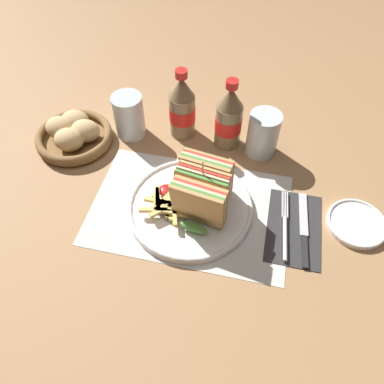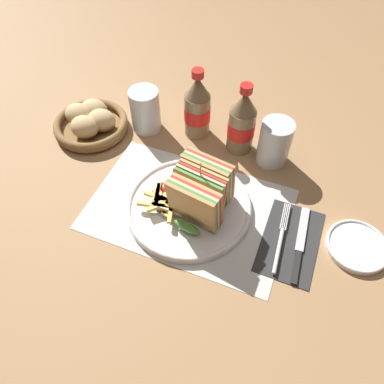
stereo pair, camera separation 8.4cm
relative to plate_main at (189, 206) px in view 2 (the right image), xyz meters
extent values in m
plane|color=#9E754C|center=(-0.03, -0.02, -0.01)|extent=(4.00, 4.00, 0.00)
cube|color=silver|center=(0.00, 0.00, -0.01)|extent=(0.45, 0.30, 0.00)
cylinder|color=white|center=(0.00, 0.00, 0.00)|extent=(0.29, 0.29, 0.01)
torus|color=white|center=(0.00, 0.00, 0.00)|extent=(0.29, 0.29, 0.01)
cube|color=tan|center=(0.03, -0.05, 0.07)|extent=(0.12, 0.04, 0.11)
cube|color=#518E3D|center=(0.03, -0.04, 0.07)|extent=(0.12, 0.04, 0.11)
cube|color=beige|center=(0.03, -0.03, 0.07)|extent=(0.12, 0.04, 0.11)
cube|color=red|center=(0.03, -0.03, 0.06)|extent=(0.12, 0.04, 0.11)
cube|color=tan|center=(0.03, -0.02, 0.06)|extent=(0.12, 0.04, 0.11)
ellipsoid|color=#518E3D|center=(0.02, -0.07, 0.02)|extent=(0.06, 0.03, 0.02)
cube|color=tan|center=(0.02, -0.02, 0.06)|extent=(0.12, 0.04, 0.11)
cube|color=#518E3D|center=(0.02, -0.01, 0.06)|extent=(0.12, 0.04, 0.11)
cube|color=beige|center=(0.03, -0.01, 0.07)|extent=(0.12, 0.04, 0.11)
cube|color=red|center=(0.03, 0.00, 0.07)|extent=(0.12, 0.04, 0.11)
cube|color=tan|center=(0.03, 0.01, 0.07)|extent=(0.12, 0.04, 0.11)
ellipsoid|color=#518E3D|center=(0.02, -0.02, 0.02)|extent=(0.06, 0.03, 0.02)
cube|color=tan|center=(0.03, 0.03, 0.07)|extent=(0.12, 0.04, 0.11)
cube|color=#518E3D|center=(0.03, 0.04, 0.07)|extent=(0.12, 0.04, 0.11)
cube|color=beige|center=(0.03, 0.05, 0.07)|extent=(0.12, 0.04, 0.11)
cube|color=red|center=(0.03, 0.06, 0.06)|extent=(0.12, 0.04, 0.11)
cube|color=tan|center=(0.03, 0.06, 0.06)|extent=(0.12, 0.04, 0.11)
ellipsoid|color=#518E3D|center=(0.02, 0.02, 0.02)|extent=(0.06, 0.03, 0.02)
cylinder|color=tan|center=(0.03, 0.00, 0.08)|extent=(0.00, 0.00, 0.15)
cube|color=#E5C166|center=(-0.05, -0.01, 0.01)|extent=(0.03, 0.07, 0.01)
cube|color=#E5C166|center=(-0.04, 0.01, 0.01)|extent=(0.05, 0.02, 0.01)
cube|color=#E5C166|center=(-0.03, -0.03, 0.01)|extent=(0.02, 0.06, 0.01)
cube|color=#E5C166|center=(-0.03, 0.00, 0.01)|extent=(0.06, 0.05, 0.01)
cube|color=#E5C166|center=(-0.03, -0.02, 0.01)|extent=(0.02, 0.07, 0.01)
cube|color=#E5C166|center=(-0.07, -0.01, 0.02)|extent=(0.03, 0.06, 0.01)
cube|color=#E5C166|center=(-0.06, -0.01, 0.02)|extent=(0.03, 0.05, 0.01)
cube|color=#E5C166|center=(-0.03, -0.04, 0.02)|extent=(0.07, 0.01, 0.01)
cube|color=#E5C166|center=(-0.07, -0.02, 0.02)|extent=(0.06, 0.01, 0.01)
cube|color=#E5C166|center=(-0.07, -0.01, 0.02)|extent=(0.03, 0.06, 0.01)
cube|color=#E5C166|center=(-0.05, -0.04, 0.02)|extent=(0.05, 0.05, 0.01)
cube|color=#E5C166|center=(-0.05, -0.02, 0.02)|extent=(0.06, 0.03, 0.01)
cube|color=#E5C166|center=(-0.05, -0.02, 0.02)|extent=(0.03, 0.05, 0.01)
cube|color=#E5C166|center=(-0.06, -0.02, 0.02)|extent=(0.06, 0.04, 0.01)
cube|color=#E5C166|center=(-0.07, -0.04, 0.02)|extent=(0.07, 0.02, 0.01)
cube|color=#E5C166|center=(-0.03, -0.04, 0.02)|extent=(0.03, 0.07, 0.01)
ellipsoid|color=maroon|center=(-0.06, 0.02, 0.02)|extent=(0.04, 0.04, 0.01)
cube|color=#2D2D2D|center=(0.24, 0.00, -0.01)|extent=(0.12, 0.20, 0.00)
cylinder|color=silver|center=(0.22, -0.04, 0.00)|extent=(0.02, 0.11, 0.01)
cylinder|color=silver|center=(0.21, 0.06, 0.00)|extent=(0.01, 0.07, 0.00)
cylinder|color=silver|center=(0.21, 0.06, 0.00)|extent=(0.01, 0.07, 0.00)
cylinder|color=silver|center=(0.21, 0.06, 0.00)|extent=(0.01, 0.07, 0.00)
cylinder|color=silver|center=(0.22, 0.06, 0.00)|extent=(0.01, 0.07, 0.00)
cube|color=black|center=(0.26, -0.06, 0.00)|extent=(0.02, 0.08, 0.00)
cube|color=silver|center=(0.25, 0.04, 0.00)|extent=(0.03, 0.12, 0.00)
cylinder|color=#7A6647|center=(-0.08, 0.25, 0.05)|extent=(0.07, 0.07, 0.12)
cylinder|color=red|center=(-0.08, 0.25, 0.06)|extent=(0.07, 0.07, 0.04)
cone|color=#7A6647|center=(-0.08, 0.25, 0.14)|extent=(0.06, 0.06, 0.05)
cylinder|color=red|center=(-0.08, 0.25, 0.17)|extent=(0.03, 0.03, 0.02)
cylinder|color=#7A6647|center=(0.05, 0.24, 0.05)|extent=(0.07, 0.07, 0.12)
cylinder|color=red|center=(0.05, 0.24, 0.06)|extent=(0.07, 0.07, 0.04)
cone|color=#7A6647|center=(0.05, 0.24, 0.14)|extent=(0.06, 0.06, 0.05)
cylinder|color=red|center=(0.05, 0.24, 0.17)|extent=(0.03, 0.03, 0.02)
cylinder|color=silver|center=(0.14, 0.22, 0.05)|extent=(0.08, 0.08, 0.12)
cylinder|color=black|center=(0.14, 0.22, 0.01)|extent=(0.07, 0.07, 0.04)
cylinder|color=silver|center=(-0.21, 0.22, 0.05)|extent=(0.08, 0.08, 0.12)
cylinder|color=black|center=(-0.21, 0.22, 0.01)|extent=(0.07, 0.07, 0.04)
cylinder|color=olive|center=(-0.35, 0.15, 0.00)|extent=(0.18, 0.18, 0.01)
torus|color=olive|center=(-0.35, 0.15, 0.00)|extent=(0.20, 0.20, 0.02)
torus|color=olive|center=(-0.35, 0.15, 0.01)|extent=(0.20, 0.20, 0.02)
ellipsoid|color=tan|center=(-0.31, 0.16, 0.03)|extent=(0.08, 0.06, 0.06)
ellipsoid|color=tan|center=(-0.35, 0.19, 0.03)|extent=(0.08, 0.06, 0.06)
ellipsoid|color=tan|center=(-0.38, 0.15, 0.03)|extent=(0.08, 0.06, 0.06)
ellipsoid|color=tan|center=(-0.34, 0.12, 0.03)|extent=(0.08, 0.06, 0.06)
cylinder|color=white|center=(0.37, 0.04, -0.01)|extent=(0.13, 0.13, 0.01)
torus|color=white|center=(0.37, 0.04, 0.00)|extent=(0.13, 0.13, 0.01)
camera|label=1|loc=(0.11, -0.49, 0.69)|focal=35.00mm
camera|label=2|loc=(0.19, -0.47, 0.69)|focal=35.00mm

